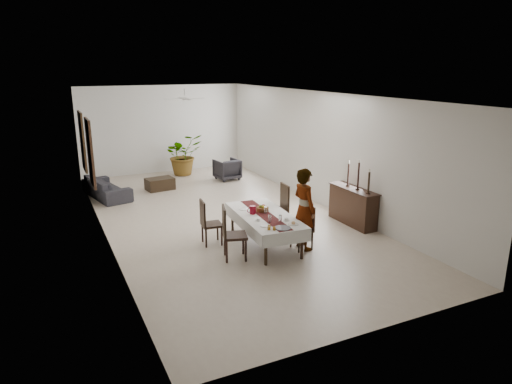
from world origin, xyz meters
name	(u,v)px	position (x,y,z in m)	size (l,w,h in m)	color
floor	(223,217)	(0.00, 0.00, 0.00)	(6.00, 12.00, 0.00)	#C1B099
ceiling	(220,94)	(0.00, 0.00, 3.20)	(6.00, 12.00, 0.02)	white
wall_back	(162,129)	(0.00, 6.00, 1.60)	(6.00, 0.02, 3.20)	silver
wall_front	(376,233)	(0.00, -6.00, 1.60)	(6.00, 0.02, 3.20)	silver
wall_left	(99,169)	(-3.00, 0.00, 1.60)	(0.02, 12.00, 3.20)	silver
wall_right	(320,149)	(3.00, 0.00, 1.60)	(0.02, 12.00, 3.20)	silver
dining_table_top	(265,216)	(0.16, -2.15, 0.67)	(0.92, 2.21, 0.05)	black
table_leg_fl	(266,250)	(-0.32, -3.17, 0.32)	(0.06, 0.06, 0.64)	black
table_leg_fr	(302,244)	(0.49, -3.23, 0.32)	(0.06, 0.06, 0.64)	black
table_leg_bl	(232,218)	(-0.17, -1.08, 0.32)	(0.06, 0.06, 0.64)	black
table_leg_br	(263,215)	(0.64, -1.14, 0.32)	(0.06, 0.06, 0.64)	black
tablecloth_top	(265,215)	(0.16, -2.15, 0.69)	(1.09, 2.37, 0.01)	white
tablecloth_drape_left	(242,223)	(-0.38, -2.11, 0.56)	(0.01, 2.37, 0.28)	silver
tablecloth_drape_right	(286,218)	(0.70, -2.19, 0.56)	(0.01, 2.37, 0.28)	white
tablecloth_drape_near	(287,238)	(0.07, -3.33, 0.56)	(1.09, 0.01, 0.28)	silver
tablecloth_drape_far	(246,206)	(0.24, -0.97, 0.56)	(1.09, 0.01, 0.28)	silver
table_runner	(265,214)	(0.16, -2.15, 0.70)	(0.32, 2.30, 0.00)	#541818
red_pitcher	(253,210)	(-0.06, -2.00, 0.79)	(0.14, 0.14, 0.18)	maroon
pitcher_handle	(249,210)	(-0.14, -1.99, 0.79)	(0.11, 0.11, 0.02)	maroon
wine_glass_near	(280,219)	(0.23, -2.76, 0.78)	(0.06, 0.06, 0.16)	silver
wine_glass_mid	(270,218)	(0.03, -2.65, 0.78)	(0.06, 0.06, 0.16)	silver
wine_glass_far	(266,210)	(0.21, -2.11, 0.78)	(0.06, 0.06, 0.16)	white
teacup_right	(286,219)	(0.40, -2.72, 0.73)	(0.08, 0.08, 0.06)	silver
saucer_right	(286,220)	(0.40, -2.72, 0.71)	(0.14, 0.14, 0.01)	white
teacup_left	(258,219)	(-0.14, -2.45, 0.73)	(0.08, 0.08, 0.06)	white
saucer_left	(258,220)	(-0.14, -2.45, 0.71)	(0.14, 0.14, 0.01)	silver
plate_near_right	(293,224)	(0.40, -3.00, 0.71)	(0.22, 0.22, 0.01)	silver
bread_near_right	(293,223)	(0.40, -3.00, 0.73)	(0.08, 0.08, 0.08)	tan
plate_near_left	(265,226)	(-0.17, -2.82, 0.71)	(0.22, 0.22, 0.01)	silver
plate_far_left	(244,209)	(-0.10, -1.63, 0.71)	(0.22, 0.22, 0.01)	white
serving_tray	(283,228)	(0.09, -3.12, 0.71)	(0.33, 0.33, 0.02)	#3F3E44
jam_jar_a	(274,229)	(-0.11, -3.13, 0.73)	(0.06, 0.06, 0.07)	#996116
jam_jar_b	(269,228)	(-0.20, -3.07, 0.73)	(0.06, 0.06, 0.07)	#885613
jam_jar_c	(269,226)	(-0.15, -2.98, 0.73)	(0.06, 0.06, 0.07)	#8F5814
fruit_basket	(263,209)	(0.22, -1.93, 0.75)	(0.28, 0.28, 0.09)	brown
fruit_red	(263,206)	(0.25, -1.91, 0.81)	(0.08, 0.08, 0.08)	#A41015
fruit_green	(261,206)	(0.19, -1.90, 0.81)	(0.07, 0.07, 0.07)	olive
fruit_yellow	(263,207)	(0.22, -1.97, 0.81)	(0.08, 0.08, 0.08)	gold
chair_right_near_seat	(302,230)	(0.77, -2.74, 0.43)	(0.41, 0.41, 0.05)	black
chair_right_near_leg_fl	(312,241)	(0.94, -2.90, 0.20)	(0.04, 0.04, 0.41)	black
chair_right_near_leg_fr	(304,236)	(0.93, -2.57, 0.20)	(0.04, 0.04, 0.41)	black
chair_right_near_leg_bl	(299,244)	(0.61, -2.91, 0.20)	(0.04, 0.04, 0.41)	black
chair_right_near_leg_br	(291,239)	(0.60, -2.58, 0.20)	(0.04, 0.04, 0.41)	black
chair_right_near_back	(309,217)	(0.96, -2.74, 0.71)	(0.41, 0.04, 0.52)	black
chair_right_far_seat	(276,211)	(0.80, -1.50, 0.51)	(0.49, 0.49, 0.06)	black
chair_right_far_leg_fl	(287,223)	(0.98, -1.71, 0.24)	(0.05, 0.05, 0.48)	black
chair_right_far_leg_fr	(280,218)	(1.02, -1.32, 0.24)	(0.05, 0.05, 0.48)	black
chair_right_far_leg_bl	(271,225)	(0.58, -1.67, 0.24)	(0.05, 0.05, 0.48)	black
chair_right_far_leg_br	(265,220)	(0.62, -1.28, 0.24)	(0.05, 0.05, 0.48)	black
chair_right_far_back	(285,197)	(1.02, -1.52, 0.84)	(0.49, 0.04, 0.62)	black
chair_left_near_seat	(235,236)	(-0.75, -2.60, 0.50)	(0.48, 0.48, 0.05)	black
chair_left_near_leg_fl	(225,245)	(-0.88, -2.36, 0.24)	(0.05, 0.05, 0.47)	black
chair_left_near_leg_fr	(227,252)	(-0.99, -2.73, 0.24)	(0.05, 0.05, 0.47)	black
chair_left_near_leg_bl	(243,244)	(-0.50, -2.47, 0.24)	(0.05, 0.05, 0.47)	black
chair_left_near_leg_br	(246,251)	(-0.61, -2.84, 0.24)	(0.05, 0.05, 0.47)	black
chair_left_near_back	(224,221)	(-0.96, -2.54, 0.83)	(0.48, 0.04, 0.61)	black
chair_left_far_seat	(212,225)	(-0.90, -1.63, 0.45)	(0.43, 0.43, 0.05)	black
chair_left_far_leg_fl	(202,233)	(-1.06, -1.43, 0.21)	(0.04, 0.04, 0.43)	black
chair_left_far_leg_fr	(206,238)	(-1.09, -1.78, 0.21)	(0.04, 0.04, 0.43)	black
chair_left_far_leg_bl	(218,231)	(-0.70, -1.47, 0.21)	(0.04, 0.04, 0.43)	black
chair_left_far_leg_br	(222,236)	(-0.74, -1.82, 0.21)	(0.04, 0.04, 0.43)	black
chair_left_far_back	(203,213)	(-1.10, -1.61, 0.75)	(0.43, 0.04, 0.55)	black
woman	(304,209)	(0.82, -2.73, 0.90)	(0.66, 0.43, 1.80)	gray
sideboard_body	(353,207)	(2.78, -1.89, 0.45)	(0.40, 1.50, 0.90)	black
sideboard_top	(354,189)	(2.78, -1.89, 0.92)	(0.44, 1.56, 0.03)	black
candlestick_near_base	(368,193)	(2.78, -2.44, 0.95)	(0.10, 0.10, 0.03)	black
candlestick_near_shaft	(369,182)	(2.78, -2.44, 1.21)	(0.05, 0.05, 0.50)	black
candlestick_near_candle	(370,170)	(2.78, -2.44, 1.50)	(0.04, 0.04, 0.08)	beige
candlestick_mid_base	(358,189)	(2.78, -2.04, 0.95)	(0.10, 0.10, 0.03)	black
candlestick_mid_shaft	(358,176)	(2.78, -2.04, 1.29)	(0.05, 0.05, 0.65)	black
candlestick_mid_candle	(359,161)	(2.78, -2.04, 1.65)	(0.04, 0.04, 0.08)	beige
candlestick_far_base	(348,185)	(2.78, -1.64, 0.95)	(0.10, 0.10, 0.03)	black
candlestick_far_shaft	(348,174)	(2.78, -1.64, 1.24)	(0.05, 0.05, 0.55)	black
candlestick_far_candle	(349,162)	(2.78, -1.64, 1.55)	(0.04, 0.04, 0.08)	beige
sofa	(107,187)	(-2.48, 3.32, 0.31)	(2.10, 0.82, 0.61)	#2C2A2F
armchair	(227,169)	(1.67, 3.81, 0.36)	(0.78, 0.80, 0.73)	#27252A
coffee_table	(160,184)	(-0.81, 3.48, 0.19)	(0.86, 0.57, 0.38)	black
potted_plant	(183,154)	(0.52, 5.20, 0.75)	(1.35, 1.17, 1.49)	#375C25
mirror_frame_near	(90,153)	(-2.96, 2.20, 1.60)	(0.06, 1.05, 1.85)	black
mirror_glass_near	(91,153)	(-2.92, 2.20, 1.60)	(0.01, 0.90, 1.70)	white
mirror_frame_far	(82,142)	(-2.96, 4.30, 1.60)	(0.06, 1.05, 1.85)	black
mirror_glass_far	(84,141)	(-2.92, 4.30, 1.60)	(0.01, 0.90, 1.70)	silver
fan_rod	(185,92)	(0.00, 3.00, 3.10)	(0.04, 0.04, 0.20)	silver
fan_hub	(185,99)	(0.00, 3.00, 2.90)	(0.16, 0.16, 0.08)	silver
fan_blade_n	(182,98)	(0.00, 3.35, 2.90)	(0.10, 0.55, 0.01)	silver
fan_blade_s	(188,100)	(0.00, 2.65, 2.90)	(0.10, 0.55, 0.01)	silver
fan_blade_e	(196,98)	(0.35, 3.00, 2.90)	(0.55, 0.10, 0.01)	silver
fan_blade_w	(174,99)	(-0.35, 3.00, 2.90)	(0.55, 0.10, 0.01)	white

